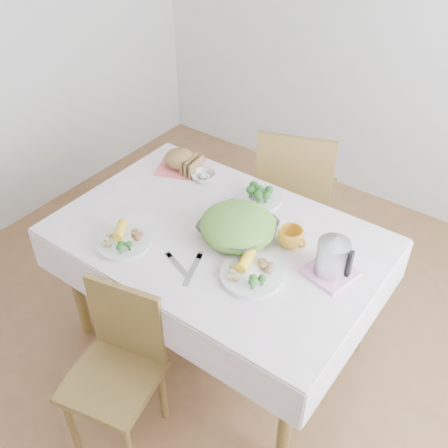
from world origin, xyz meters
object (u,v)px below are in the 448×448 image
Objects in this scene: dinner_plate_right at (252,275)px; yellow_mug at (291,238)px; dinner_plate_left at (124,243)px; electric_kettle at (333,252)px; dining_table at (219,292)px; chair_near at (110,372)px; salad_bowl at (238,230)px; chair_far at (296,197)px.

dinner_plate_right is 2.32× the size of yellow_mug.
electric_kettle reaches higher than dinner_plate_left.
electric_kettle is at bearing 24.55° from dinner_plate_left.
dining_table is 5.19× the size of dinner_plate_right.
chair_near reaches higher than salad_bowl.
dinner_plate_left is at bearing -144.10° from yellow_mug.
dining_table is 0.85m from chair_far.
yellow_mug reaches higher than dining_table.
chair_far is 0.89m from salad_bowl.
dinner_plate_left is 0.76m from yellow_mug.
salad_bowl is (0.13, -0.81, 0.34)m from chair_far.
yellow_mug is at bearing -173.11° from electric_kettle.
dinner_plate_right is (0.33, 0.57, 0.31)m from chair_near.
electric_kettle reaches higher than dinner_plate_right.
yellow_mug is at bearing 95.82° from chair_far.
yellow_mug is 0.25m from electric_kettle.
yellow_mug is at bearing 54.30° from chair_near.
salad_bowl is (0.13, 0.75, 0.34)m from chair_near.
yellow_mug reaches higher than dinner_plate_left.
chair_far is at bearing 116.39° from yellow_mug.
dinner_plate_right is 0.35m from electric_kettle.
dining_table is 5.63× the size of dinner_plate_left.
yellow_mug reaches higher than salad_bowl.
yellow_mug reaches higher than dinner_plate_right.
dining_table is at bearing -151.35° from electric_kettle.
electric_kettle is (0.59, -0.77, 0.42)m from chair_far.
dining_table is at bearing -155.17° from salad_bowl.
dinner_plate_right is at bearing 15.96° from dinner_plate_left.
salad_bowl is at bearing -157.78° from yellow_mug.
chair_far is (-0.00, 1.56, 0.00)m from chair_near.
chair_near is at bearing 69.57° from chair_far.
dining_table is at bearing -157.06° from yellow_mug.
chair_near is 3.03× the size of dinner_plate_right.
dinner_plate_right is (0.33, -0.99, 0.31)m from chair_far.
chair_near is 0.83× the size of chair_far.
chair_near is 3.29× the size of dinner_plate_left.
chair_far reaches higher than dinner_plate_left.
electric_kettle reaches higher than chair_near.
chair_near reaches higher than dinner_plate_left.
dinner_plate_left is at bearing 110.17° from chair_near.
chair_near is 0.57m from dinner_plate_left.
electric_kettle reaches higher than chair_far.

